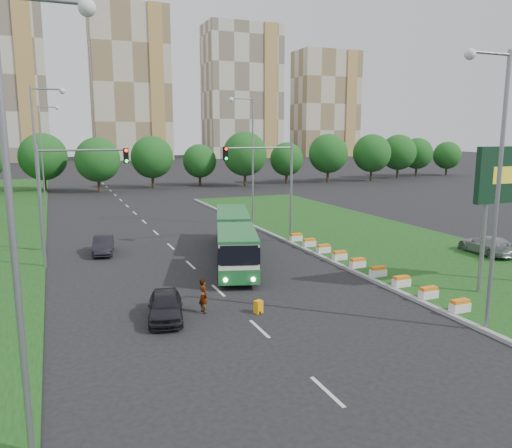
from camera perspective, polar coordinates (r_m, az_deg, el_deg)
name	(u,v)px	position (r m, az deg, el deg)	size (l,w,h in m)	color
ground	(267,285)	(29.25, 1.31, -6.94)	(360.00, 360.00, 0.00)	black
grass_median	(373,239)	(42.28, 13.24, -1.71)	(14.00, 60.00, 0.15)	#153F12
median_kerb	(298,246)	(38.72, 4.81, -2.54)	(0.30, 60.00, 0.18)	gray
lane_markings	(152,229)	(47.13, -11.84, -0.53)	(0.20, 100.00, 0.01)	beige
flower_planters	(358,263)	(32.92, 11.54, -4.37)	(1.10, 18.10, 0.60)	white
traffic_mast_median	(273,177)	(39.16, 1.93, 5.43)	(5.76, 0.32, 8.00)	gray
traffic_mast_left	(66,185)	(34.77, -20.85, 4.15)	(5.76, 0.32, 8.00)	gray
street_lamps	(174,171)	(36.63, -9.31, 5.99)	(36.00, 60.00, 12.00)	gray
tree_line	(190,159)	(83.44, -7.54, 7.33)	(120.00, 8.00, 9.00)	#134716
apartment_tower_ceast	(130,84)	(178.30, -14.18, 15.22)	(25.00, 15.00, 50.00)	#C1B89B
apartment_tower_east	(242,93)	(188.25, -1.61, 14.78)	(27.00, 15.00, 47.00)	beige
midrise_east	(325,105)	(202.98, 7.94, 13.37)	(24.00, 14.00, 40.00)	#C1B89B
articulated_bus	(231,238)	(34.85, -2.86, -1.56)	(2.34, 15.01, 2.47)	silver
car_left_near	(165,306)	(24.20, -10.31, -9.16)	(1.58, 3.92, 1.34)	black
car_left_far	(103,245)	(38.13, -17.05, -2.31)	(1.37, 3.93, 1.29)	black
car_median	(487,245)	(39.39, 24.86, -2.17)	(1.87, 4.59, 1.33)	#92949A
pedestrian	(203,296)	(24.73, -6.04, -8.16)	(0.62, 0.41, 1.71)	gray
shopping_trolley	(258,307)	(24.71, 0.28, -9.45)	(0.37, 0.39, 0.63)	orange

